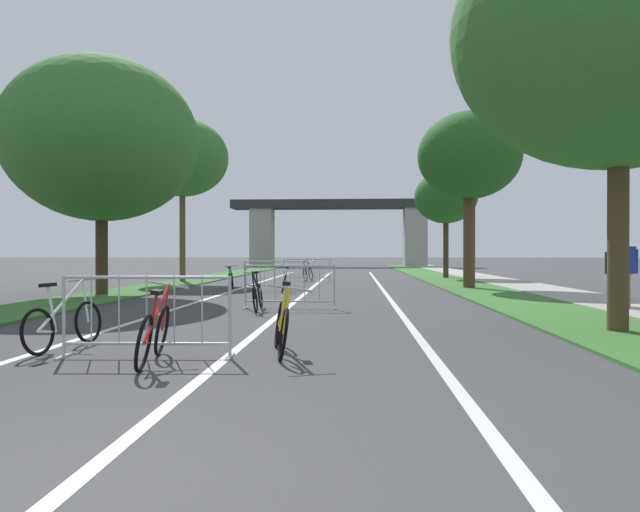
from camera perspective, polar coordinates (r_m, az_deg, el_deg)
grass_verge_left at (r=29.29m, az=-11.51°, el=-2.24°), size 2.32×62.46×0.05m
grass_verge_right at (r=28.62m, az=12.26°, el=-2.30°), size 2.32×62.46×0.05m
sidewalk_path_right at (r=29.05m, az=16.65°, el=-2.24°), size 2.18×62.46×0.08m
lane_stripe_center at (r=20.88m, az=-0.96°, el=-3.33°), size 0.14×36.13×0.01m
lane_stripe_right_lane at (r=20.84m, az=6.32°, el=-3.34°), size 0.14×36.13×0.01m
lane_stripe_left_lane at (r=21.25m, az=-8.09°, el=-3.27°), size 0.14×36.13×0.01m
overpass_bridge at (r=54.43m, az=1.82°, el=3.39°), size 20.44×2.83×6.37m
tree_left_pine_far at (r=19.21m, az=-21.18°, el=10.85°), size 5.97×5.97×7.40m
tree_left_maple_mid at (r=26.70m, az=-13.71°, el=9.59°), size 4.14×4.14×7.41m
tree_right_cypress_far at (r=11.26m, az=27.91°, el=19.61°), size 5.49×5.49×7.41m
tree_right_pine_near at (r=21.91m, az=14.82°, el=9.67°), size 3.79×3.79×6.55m
tree_right_oak_near at (r=29.96m, az=12.59°, el=5.80°), size 3.22×3.22×5.58m
crowd_barrier_nearest at (r=7.60m, az=-17.08°, el=-5.94°), size 2.21×0.55×1.05m
crowd_barrier_second at (r=13.54m, az=-3.06°, el=-3.16°), size 2.20×0.46×1.05m
crowd_barrier_third at (r=19.99m, az=-4.64°, el=-2.02°), size 2.22×0.56×1.05m
crowd_barrier_fourth at (r=26.23m, az=-1.32°, el=-1.46°), size 2.20×0.45×1.05m
bicycle_white_0 at (r=8.71m, az=-24.39°, el=-6.19°), size 0.47×1.69×0.98m
bicycle_teal_1 at (r=20.66m, az=-8.99°, el=-2.43°), size 0.52×1.61×0.88m
bicycle_blue_2 at (r=26.67m, az=-1.25°, el=-1.75°), size 0.54×1.59×0.95m
bicycle_black_3 at (r=13.24m, az=-6.32°, el=-3.95°), size 0.44×1.66×0.96m
bicycle_yellow_4 at (r=7.59m, az=-3.90°, el=-7.01°), size 0.67×1.70×0.96m
bicycle_red_5 at (r=7.19m, az=-16.38°, el=-7.44°), size 0.51×1.70×0.98m
bicycle_silver_6 at (r=19.37m, az=-3.60°, el=-2.58°), size 0.48×1.71×0.93m
pedestrian_in_red_jacket at (r=15.26m, az=27.90°, el=-0.91°), size 0.59×0.37×1.68m
pedestrian_with_backpack at (r=14.64m, az=28.24°, el=-0.79°), size 0.63×0.36×1.75m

